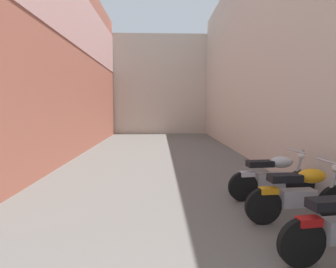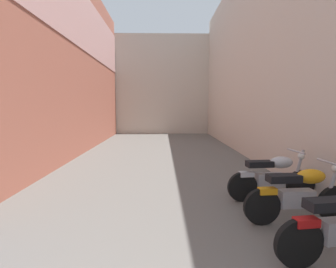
# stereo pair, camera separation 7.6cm
# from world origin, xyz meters

# --- Properties ---
(ground_plane) EXTENTS (34.77, 34.77, 0.00)m
(ground_plane) POSITION_xyz_m (0.00, 7.39, 0.00)
(ground_plane) COLOR #66635E
(building_left) EXTENTS (0.45, 18.77, 7.47)m
(building_left) POSITION_xyz_m (-3.39, 9.35, 3.77)
(building_left) COLOR #B76651
(building_left) RESTS_ON ground
(building_right) EXTENTS (0.45, 18.77, 7.55)m
(building_right) POSITION_xyz_m (3.40, 9.38, 3.78)
(building_right) COLOR beige
(building_right) RESTS_ON ground
(building_far_end) EXTENTS (9.39, 2.00, 6.80)m
(building_far_end) POSITION_xyz_m (0.00, 19.77, 3.40)
(building_far_end) COLOR beige
(building_far_end) RESTS_ON ground
(motorcycle_fourth) EXTENTS (1.85, 0.58, 1.04)m
(motorcycle_fourth) POSITION_xyz_m (2.26, 4.64, 0.50)
(motorcycle_fourth) COLOR black
(motorcycle_fourth) RESTS_ON ground
(motorcycle_fifth) EXTENTS (1.85, 0.58, 1.04)m
(motorcycle_fifth) POSITION_xyz_m (2.26, 5.70, 0.50)
(motorcycle_fifth) COLOR black
(motorcycle_fifth) RESTS_ON ground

